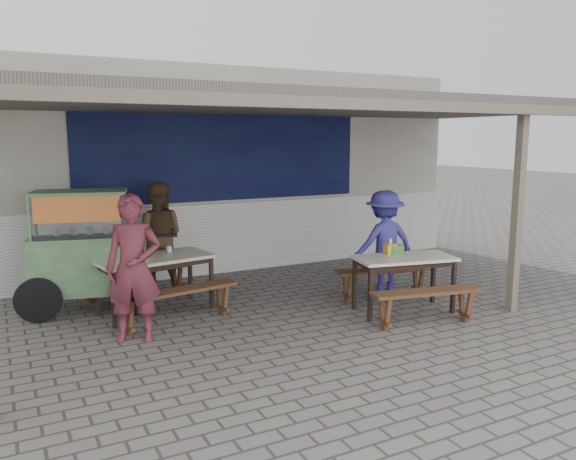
# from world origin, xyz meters

# --- Properties ---
(ground) EXTENTS (60.00, 60.00, 0.00)m
(ground) POSITION_xyz_m (0.00, 0.00, 0.00)
(ground) COLOR #67635D
(ground) RESTS_ON ground
(back_wall) EXTENTS (9.00, 1.28, 3.50)m
(back_wall) POSITION_xyz_m (-0.00, 3.58, 1.72)
(back_wall) COLOR beige
(back_wall) RESTS_ON ground
(warung_roof) EXTENTS (9.00, 4.21, 2.81)m
(warung_roof) POSITION_xyz_m (0.02, 0.90, 2.71)
(warung_roof) COLOR #5A544D
(warung_roof) RESTS_ON ground
(table_left) EXTENTS (1.58, 0.98, 0.75)m
(table_left) POSITION_xyz_m (-1.91, 1.28, 0.67)
(table_left) COLOR beige
(table_left) RESTS_ON ground
(bench_left_street) EXTENTS (1.60, 0.54, 0.45)m
(bench_left_street) POSITION_xyz_m (-1.80, 0.62, 0.34)
(bench_left_street) COLOR brown
(bench_left_street) RESTS_ON ground
(bench_left_wall) EXTENTS (1.60, 0.54, 0.45)m
(bench_left_wall) POSITION_xyz_m (-2.02, 1.93, 0.34)
(bench_left_wall) COLOR brown
(bench_left_wall) RESTS_ON ground
(table_right) EXTENTS (1.41, 0.89, 0.75)m
(table_right) POSITION_xyz_m (1.04, -0.24, 0.67)
(table_right) COLOR beige
(table_right) RESTS_ON ground
(bench_right_street) EXTENTS (1.44, 0.56, 0.45)m
(bench_right_street) POSITION_xyz_m (0.91, -0.83, 0.34)
(bench_right_street) COLOR brown
(bench_right_street) RESTS_ON ground
(bench_right_wall) EXTENTS (1.44, 0.56, 0.45)m
(bench_right_wall) POSITION_xyz_m (1.16, 0.34, 0.34)
(bench_right_wall) COLOR brown
(bench_right_wall) RESTS_ON ground
(vendor_cart) EXTENTS (2.09, 1.13, 1.62)m
(vendor_cart) POSITION_xyz_m (-2.71, 1.74, 0.88)
(vendor_cart) COLOR #72A56E
(vendor_cart) RESTS_ON ground
(patron_street_side) EXTENTS (0.73, 0.61, 1.70)m
(patron_street_side) POSITION_xyz_m (-2.39, 0.32, 0.85)
(patron_street_side) COLOR maroon
(patron_street_side) RESTS_ON ground
(patron_wall_side) EXTENTS (0.99, 0.91, 1.66)m
(patron_wall_side) POSITION_xyz_m (-1.57, 2.37, 0.83)
(patron_wall_side) COLOR #503A26
(patron_wall_side) RESTS_ON ground
(patron_right_table) EXTENTS (1.04, 0.65, 1.55)m
(patron_right_table) POSITION_xyz_m (1.35, 0.61, 0.77)
(patron_right_table) COLOR #38348F
(patron_right_table) RESTS_ON ground
(tissue_box) EXTENTS (0.17, 0.17, 0.15)m
(tissue_box) POSITION_xyz_m (0.96, -0.03, 0.82)
(tissue_box) COLOR gold
(tissue_box) RESTS_ON table_right
(donation_box) EXTENTS (0.20, 0.14, 0.13)m
(donation_box) POSITION_xyz_m (1.03, -0.06, 0.81)
(donation_box) COLOR #367B38
(donation_box) RESTS_ON table_right
(condiment_jar) EXTENTS (0.07, 0.07, 0.08)m
(condiment_jar) POSITION_xyz_m (-1.64, 1.51, 0.79)
(condiment_jar) COLOR silver
(condiment_jar) RESTS_ON table_left
(condiment_bowl) EXTENTS (0.24, 0.24, 0.05)m
(condiment_bowl) POSITION_xyz_m (-2.06, 1.26, 0.77)
(condiment_bowl) COLOR white
(condiment_bowl) RESTS_ON table_left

